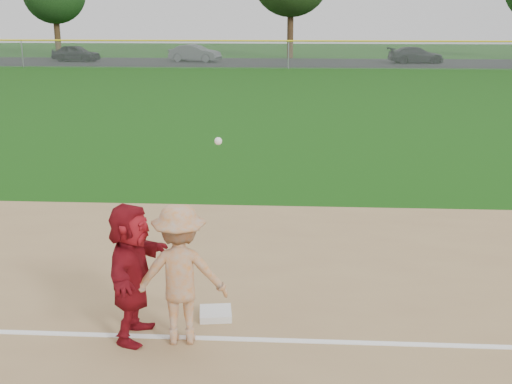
# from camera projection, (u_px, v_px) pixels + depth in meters

# --- Properties ---
(ground) EXTENTS (160.00, 160.00, 0.00)m
(ground) POSITION_uv_depth(u_px,v_px,m) (249.00, 312.00, 8.80)
(ground) COLOR #15470D
(ground) RESTS_ON ground
(foul_line) EXTENTS (60.00, 0.10, 0.01)m
(foul_line) POSITION_uv_depth(u_px,v_px,m) (245.00, 339.00, 8.02)
(foul_line) COLOR white
(foul_line) RESTS_ON infield_dirt
(parking_asphalt) EXTENTS (120.00, 10.00, 0.01)m
(parking_asphalt) POSITION_uv_depth(u_px,v_px,m) (289.00, 63.00, 53.01)
(parking_asphalt) COLOR black
(parking_asphalt) RESTS_ON ground
(first_base) EXTENTS (0.48, 0.48, 0.09)m
(first_base) POSITION_uv_depth(u_px,v_px,m) (216.00, 314.00, 8.62)
(first_base) COLOR white
(first_base) RESTS_ON infield_dirt
(base_runner) EXTENTS (0.63, 1.66, 1.76)m
(base_runner) POSITION_uv_depth(u_px,v_px,m) (132.00, 272.00, 7.87)
(base_runner) COLOR maroon
(base_runner) RESTS_ON infield_dirt
(car_left) EXTENTS (4.27, 2.34, 1.38)m
(car_left) POSITION_uv_depth(u_px,v_px,m) (76.00, 53.00, 54.01)
(car_left) COLOR black
(car_left) RESTS_ON parking_asphalt
(car_mid) EXTENTS (4.53, 2.50, 1.42)m
(car_mid) POSITION_uv_depth(u_px,v_px,m) (195.00, 53.00, 53.53)
(car_mid) COLOR #4E5155
(car_mid) RESTS_ON parking_asphalt
(car_right) EXTENTS (4.72, 2.46, 1.31)m
(car_right) POSITION_uv_depth(u_px,v_px,m) (416.00, 55.00, 52.06)
(car_right) COLOR black
(car_right) RESTS_ON parking_asphalt
(first_base_play) EXTENTS (1.20, 0.92, 2.48)m
(first_base_play) POSITION_uv_depth(u_px,v_px,m) (180.00, 274.00, 7.79)
(first_base_play) COLOR #A0A0A3
(first_base_play) RESTS_ON infield_dirt
(outfield_fence) EXTENTS (110.00, 0.12, 110.00)m
(outfield_fence) POSITION_uv_depth(u_px,v_px,m) (289.00, 41.00, 46.72)
(outfield_fence) COLOR #999EA0
(outfield_fence) RESTS_ON ground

